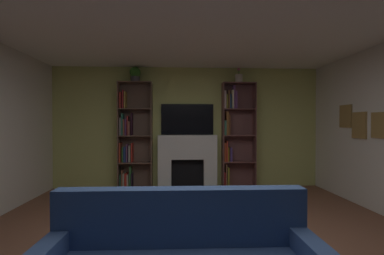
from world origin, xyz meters
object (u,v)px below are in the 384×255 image
Objects in this scene: vase_with_flowers at (239,78)px; coffee_table at (180,235)px; tv at (187,119)px; bookshelf_left at (132,139)px; fireplace at (187,160)px; bookshelf_right at (234,133)px; potted_plant at (135,74)px.

vase_with_flowers is 0.40× the size of coffee_table.
tv is 0.50× the size of bookshelf_left.
bookshelf_left is (-1.18, 0.02, 0.44)m from fireplace.
coffee_table is at bearing -110.80° from vase_with_flowers.
potted_plant is (-2.11, -0.05, 1.25)m from bookshelf_right.
fireplace is 0.87m from tv.
fireplace is 1.26m from bookshelf_left.
coffee_table is (-1.21, -3.46, -0.82)m from bookshelf_right.
bookshelf_right is 2.45m from potted_plant.
tv is at bearing 6.23° from potted_plant.
coffee_table is (-1.30, -3.42, -2.01)m from vase_with_flowers.
potted_plant reaches higher than coffee_table.
vase_with_flowers is at bearing -1.18° from fireplace.
bookshelf_right is 1.20m from vase_with_flowers.
bookshelf_left is 1.00× the size of bookshelf_right.
tv reaches higher than fireplace.
potted_plant is (-1.10, -0.02, 1.81)m from fireplace.
potted_plant is (0.08, -0.05, 1.36)m from bookshelf_left.
bookshelf_right is at bearing 0.02° from bookshelf_left.
vase_with_flowers is (2.28, -0.04, 1.31)m from bookshelf_left.
bookshelf_right reaches higher than fireplace.
potted_plant reaches higher than bookshelf_left.
fireplace is at bearing 1.22° from potted_plant.
bookshelf_left is 2.63m from vase_with_flowers.
tv is 3.52× the size of vase_with_flowers.
tv is at bearing 3.59° from bookshelf_left.
tv is 1.06m from bookshelf_right.
fireplace is at bearing -178.69° from bookshelf_right.
vase_with_flowers is at bearing -26.99° from bookshelf_right.
potted_plant is at bearing -179.98° from vase_with_flowers.
potted_plant is at bearing -173.77° from tv.
bookshelf_right is 3.76m from coffee_table.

